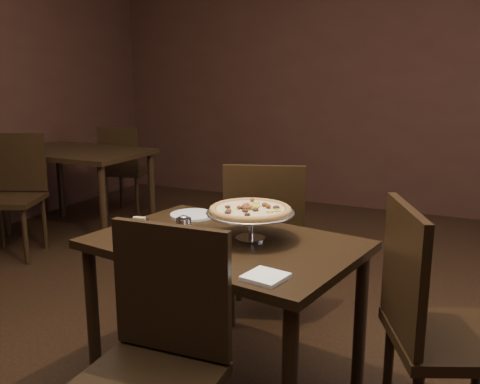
% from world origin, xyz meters
% --- Properties ---
extents(room, '(6.04, 7.04, 2.84)m').
position_xyz_m(room, '(0.06, 0.03, 1.40)').
color(room, black).
rests_on(room, ground).
extents(dining_table, '(1.24, 0.93, 0.71)m').
position_xyz_m(dining_table, '(0.05, -0.08, 0.62)').
color(dining_table, black).
rests_on(dining_table, ground).
extents(background_table, '(1.20, 0.80, 0.75)m').
position_xyz_m(background_table, '(-2.20, 1.53, 0.65)').
color(background_table, black).
rests_on(background_table, ground).
extents(pizza_stand, '(0.39, 0.39, 0.16)m').
position_xyz_m(pizza_stand, '(0.14, -0.01, 0.84)').
color(pizza_stand, '#AEAEB5').
rests_on(pizza_stand, dining_table).
extents(parmesan_shaker, '(0.07, 0.07, 0.12)m').
position_xyz_m(parmesan_shaker, '(-0.10, -0.16, 0.76)').
color(parmesan_shaker, '#F2EBBC').
rests_on(parmesan_shaker, dining_table).
extents(pepper_flake_shaker, '(0.07, 0.07, 0.12)m').
position_xyz_m(pepper_flake_shaker, '(-0.03, -0.30, 0.77)').
color(pepper_flake_shaker, '#9C2C0E').
rests_on(pepper_flake_shaker, dining_table).
extents(packet_caddy, '(0.09, 0.09, 0.07)m').
position_xyz_m(packet_caddy, '(-0.36, -0.12, 0.74)').
color(packet_caddy, black).
rests_on(packet_caddy, dining_table).
extents(napkin_stack, '(0.16, 0.16, 0.01)m').
position_xyz_m(napkin_stack, '(0.38, -0.40, 0.72)').
color(napkin_stack, white).
rests_on(napkin_stack, dining_table).
extents(plate_left, '(0.22, 0.22, 0.01)m').
position_xyz_m(plate_left, '(-0.27, 0.21, 0.71)').
color(plate_left, white).
rests_on(plate_left, dining_table).
extents(plate_near, '(0.22, 0.22, 0.01)m').
position_xyz_m(plate_near, '(0.05, -0.38, 0.71)').
color(plate_near, white).
rests_on(plate_near, dining_table).
extents(serving_spatula, '(0.14, 0.14, 0.02)m').
position_xyz_m(serving_spatula, '(0.13, -0.08, 0.83)').
color(serving_spatula, '#AEAEB5').
rests_on(serving_spatula, pizza_stand).
extents(chair_far, '(0.56, 0.56, 0.94)m').
position_xyz_m(chair_far, '(-0.05, 0.63, 0.51)').
color(chair_far, black).
rests_on(chair_far, ground).
extents(chair_near, '(0.46, 0.46, 0.93)m').
position_xyz_m(chair_near, '(0.13, -0.74, 0.51)').
color(chair_near, black).
rests_on(chair_near, ground).
extents(chair_side, '(0.60, 0.60, 0.97)m').
position_xyz_m(chair_side, '(0.94, -0.12, 0.53)').
color(chair_side, black).
rests_on(chair_side, ground).
extents(bg_chair_far, '(0.49, 0.49, 0.89)m').
position_xyz_m(bg_chair_far, '(-2.22, 2.22, 0.49)').
color(bg_chair_far, black).
rests_on(bg_chair_far, ground).
extents(bg_chair_near, '(0.58, 0.58, 0.95)m').
position_xyz_m(bg_chair_near, '(-2.28, 0.89, 0.52)').
color(bg_chair_near, black).
rests_on(bg_chair_near, ground).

